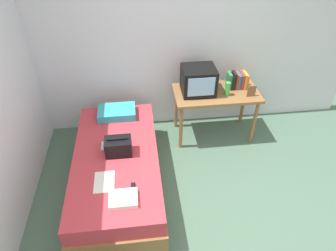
{
  "coord_description": "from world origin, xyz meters",
  "views": [
    {
      "loc": [
        -0.61,
        -1.76,
        2.89
      ],
      "look_at": [
        -0.27,
        1.1,
        0.59
      ],
      "focal_mm": 31.39,
      "sensor_mm": 36.0,
      "label": 1
    }
  ],
  "objects_px": {
    "bed": "(118,169)",
    "picture_frame": "(251,91)",
    "remote_silver": "(103,146)",
    "book_row": "(237,80)",
    "handbag": "(118,146)",
    "water_bottle": "(227,89)",
    "folded_towel": "(123,199)",
    "remote_dark": "(133,189)",
    "desk": "(216,98)",
    "tv": "(198,80)",
    "magazine": "(104,182)",
    "pillow": "(117,112)"
  },
  "relations": [
    {
      "from": "water_bottle",
      "to": "pillow",
      "type": "height_order",
      "value": "water_bottle"
    },
    {
      "from": "bed",
      "to": "remote_silver",
      "type": "relative_size",
      "value": 13.89
    },
    {
      "from": "bed",
      "to": "picture_frame",
      "type": "height_order",
      "value": "picture_frame"
    },
    {
      "from": "handbag",
      "to": "folded_towel",
      "type": "distance_m",
      "value": 0.69
    },
    {
      "from": "magazine",
      "to": "remote_dark",
      "type": "height_order",
      "value": "remote_dark"
    },
    {
      "from": "magazine",
      "to": "folded_towel",
      "type": "distance_m",
      "value": 0.33
    },
    {
      "from": "desk",
      "to": "folded_towel",
      "type": "height_order",
      "value": "desk"
    },
    {
      "from": "tv",
      "to": "remote_dark",
      "type": "relative_size",
      "value": 2.82
    },
    {
      "from": "tv",
      "to": "pillow",
      "type": "xyz_separation_m",
      "value": [
        -1.11,
        -0.11,
        -0.35
      ]
    },
    {
      "from": "bed",
      "to": "magazine",
      "type": "relative_size",
      "value": 6.9
    },
    {
      "from": "water_bottle",
      "to": "handbag",
      "type": "xyz_separation_m",
      "value": [
        -1.45,
        -0.72,
        -0.22
      ]
    },
    {
      "from": "desk",
      "to": "magazine",
      "type": "bearing_deg",
      "value": -140.28
    },
    {
      "from": "bed",
      "to": "remote_dark",
      "type": "relative_size",
      "value": 12.82
    },
    {
      "from": "handbag",
      "to": "remote_silver",
      "type": "distance_m",
      "value": 0.24
    },
    {
      "from": "bed",
      "to": "pillow",
      "type": "xyz_separation_m",
      "value": [
        0.01,
        0.75,
        0.31
      ]
    },
    {
      "from": "tv",
      "to": "pillow",
      "type": "distance_m",
      "value": 1.17
    },
    {
      "from": "bed",
      "to": "remote_silver",
      "type": "bearing_deg",
      "value": 136.74
    },
    {
      "from": "desk",
      "to": "tv",
      "type": "bearing_deg",
      "value": 172.37
    },
    {
      "from": "magazine",
      "to": "remote_silver",
      "type": "relative_size",
      "value": 2.01
    },
    {
      "from": "bed",
      "to": "desk",
      "type": "height_order",
      "value": "desk"
    },
    {
      "from": "handbag",
      "to": "book_row",
      "type": "bearing_deg",
      "value": 28.81
    },
    {
      "from": "picture_frame",
      "to": "remote_silver",
      "type": "xyz_separation_m",
      "value": [
        -1.95,
        -0.53,
        -0.29
      ]
    },
    {
      "from": "picture_frame",
      "to": "handbag",
      "type": "bearing_deg",
      "value": -159.47
    },
    {
      "from": "desk",
      "to": "magazine",
      "type": "relative_size",
      "value": 4.0
    },
    {
      "from": "remote_dark",
      "to": "folded_towel",
      "type": "xyz_separation_m",
      "value": [
        -0.1,
        -0.12,
        0.02
      ]
    },
    {
      "from": "water_bottle",
      "to": "folded_towel",
      "type": "xyz_separation_m",
      "value": [
        -1.4,
        -1.41,
        -0.29
      ]
    },
    {
      "from": "remote_dark",
      "to": "water_bottle",
      "type": "bearing_deg",
      "value": 44.56
    },
    {
      "from": "tv",
      "to": "pillow",
      "type": "relative_size",
      "value": 0.89
    },
    {
      "from": "pillow",
      "to": "magazine",
      "type": "relative_size",
      "value": 1.7
    },
    {
      "from": "water_bottle",
      "to": "handbag",
      "type": "bearing_deg",
      "value": -153.47
    },
    {
      "from": "water_bottle",
      "to": "book_row",
      "type": "height_order",
      "value": "book_row"
    },
    {
      "from": "picture_frame",
      "to": "folded_towel",
      "type": "relative_size",
      "value": 0.57
    },
    {
      "from": "water_bottle",
      "to": "remote_silver",
      "type": "bearing_deg",
      "value": -159.94
    },
    {
      "from": "folded_towel",
      "to": "pillow",
      "type": "bearing_deg",
      "value": 93.36
    },
    {
      "from": "desk",
      "to": "tv",
      "type": "xyz_separation_m",
      "value": [
        -0.26,
        0.03,
        0.27
      ]
    },
    {
      "from": "desk",
      "to": "water_bottle",
      "type": "xyz_separation_m",
      "value": [
        0.11,
        -0.09,
        0.19
      ]
    },
    {
      "from": "bed",
      "to": "desk",
      "type": "xyz_separation_m",
      "value": [
        1.38,
        0.82,
        0.39
      ]
    },
    {
      "from": "pillow",
      "to": "remote_silver",
      "type": "height_order",
      "value": "pillow"
    },
    {
      "from": "remote_dark",
      "to": "magazine",
      "type": "bearing_deg",
      "value": 155.4
    },
    {
      "from": "bed",
      "to": "book_row",
      "type": "relative_size",
      "value": 7.12
    },
    {
      "from": "remote_silver",
      "to": "magazine",
      "type": "bearing_deg",
      "value": -85.87
    },
    {
      "from": "remote_dark",
      "to": "folded_towel",
      "type": "relative_size",
      "value": 0.56
    },
    {
      "from": "handbag",
      "to": "remote_silver",
      "type": "bearing_deg",
      "value": 146.64
    },
    {
      "from": "water_bottle",
      "to": "folded_towel",
      "type": "bearing_deg",
      "value": -134.91
    },
    {
      "from": "bed",
      "to": "picture_frame",
      "type": "xyz_separation_m",
      "value": [
        1.81,
        0.67,
        0.57
      ]
    },
    {
      "from": "picture_frame",
      "to": "pillow",
      "type": "xyz_separation_m",
      "value": [
        -1.8,
        0.08,
        -0.25
      ]
    },
    {
      "from": "remote_silver",
      "to": "book_row",
      "type": "bearing_deg",
      "value": 22.99
    },
    {
      "from": "remote_silver",
      "to": "picture_frame",
      "type": "bearing_deg",
      "value": 15.32
    },
    {
      "from": "handbag",
      "to": "bed",
      "type": "bearing_deg",
      "value": -165.0
    },
    {
      "from": "bed",
      "to": "picture_frame",
      "type": "distance_m",
      "value": 2.01
    }
  ]
}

